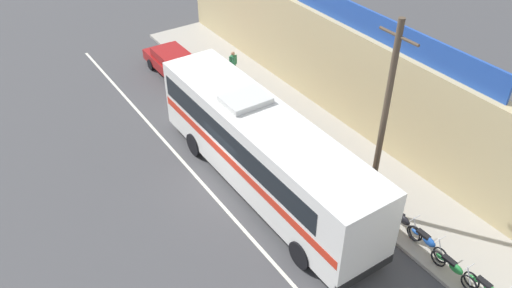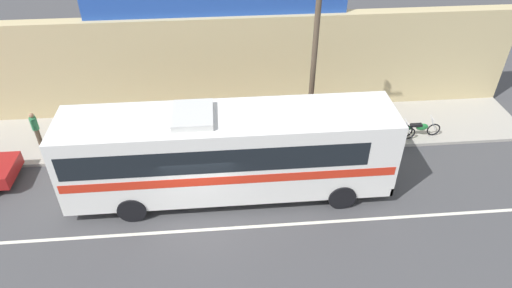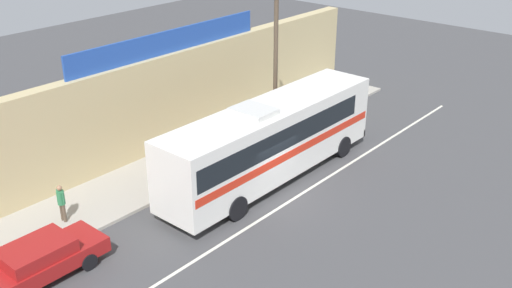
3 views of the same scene
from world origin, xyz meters
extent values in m
plane|color=#444447|center=(0.00, 0.00, 0.00)|extent=(70.00, 70.00, 0.00)
cube|color=#A8A399|center=(0.00, 5.20, 0.07)|extent=(30.00, 3.60, 0.14)
cube|color=tan|center=(0.00, 7.35, 2.40)|extent=(30.00, 0.70, 4.80)
cube|color=#234CAD|center=(0.94, 7.35, 5.35)|extent=(11.62, 0.12, 1.10)
cube|color=silver|center=(0.00, -0.80, 0.00)|extent=(30.00, 0.14, 0.01)
cube|color=white|center=(1.14, 1.14, 1.99)|extent=(12.05, 2.51, 3.10)
cube|color=black|center=(0.66, 1.14, 2.54)|extent=(10.60, 2.53, 0.96)
cube|color=red|center=(1.14, 1.14, 1.69)|extent=(11.81, 2.53, 0.36)
cube|color=black|center=(7.14, 1.14, 2.44)|extent=(0.04, 2.26, 1.40)
cube|color=black|center=(7.13, 1.14, 0.62)|extent=(0.12, 2.51, 0.36)
cube|color=silver|center=(-0.06, 1.14, 3.66)|extent=(1.40, 1.76, 0.24)
cylinder|color=black|center=(5.24, 2.30, 0.52)|extent=(1.04, 0.32, 1.04)
cylinder|color=black|center=(5.24, -0.03, 0.52)|extent=(1.04, 0.32, 1.04)
cylinder|color=black|center=(-2.47, 2.30, 0.52)|extent=(1.04, 0.32, 1.04)
cylinder|color=black|center=(-2.47, -0.03, 0.52)|extent=(1.04, 0.32, 1.04)
cube|color=maroon|center=(-9.60, 2.48, 0.61)|extent=(4.46, 1.77, 0.56)
cube|color=maroon|center=(-9.70, 2.48, 1.13)|extent=(2.32, 1.60, 0.48)
cube|color=black|center=(-8.84, 2.48, 1.09)|extent=(0.21, 1.49, 0.34)
cylinder|color=black|center=(-8.30, 3.32, 0.31)|extent=(0.62, 0.20, 0.62)
cylinder|color=black|center=(-8.30, 1.65, 0.31)|extent=(0.62, 0.20, 0.62)
cylinder|color=black|center=(-10.89, 3.32, 0.31)|extent=(0.62, 0.20, 0.62)
cylinder|color=black|center=(-10.89, 1.65, 0.31)|extent=(0.62, 0.20, 0.62)
cylinder|color=brown|center=(4.63, 3.76, 4.08)|extent=(0.22, 0.22, 7.89)
cylinder|color=brown|center=(4.63, 3.76, 7.43)|extent=(1.60, 0.10, 0.10)
torus|color=black|center=(6.72, 4.06, 0.45)|extent=(0.62, 0.06, 0.62)
torus|color=black|center=(5.38, 4.06, 0.45)|extent=(0.62, 0.06, 0.62)
cylinder|color=silver|center=(6.64, 4.06, 0.75)|extent=(0.34, 0.04, 0.65)
cylinder|color=silver|center=(6.54, 4.06, 1.07)|extent=(0.03, 0.56, 0.03)
ellipsoid|color=black|center=(6.12, 4.06, 0.63)|extent=(0.56, 0.22, 0.34)
cube|color=black|center=(5.81, 4.06, 0.75)|extent=(0.52, 0.20, 0.10)
ellipsoid|color=black|center=(5.44, 4.06, 0.59)|extent=(0.36, 0.14, 0.16)
torus|color=black|center=(9.24, 3.80, 0.45)|extent=(0.62, 0.06, 0.62)
torus|color=black|center=(7.97, 3.80, 0.45)|extent=(0.62, 0.06, 0.62)
cylinder|color=silver|center=(9.16, 3.80, 0.75)|extent=(0.34, 0.04, 0.65)
cylinder|color=silver|center=(9.06, 3.80, 1.07)|extent=(0.03, 0.56, 0.03)
ellipsoid|color=#237F38|center=(8.67, 3.80, 0.63)|extent=(0.56, 0.22, 0.34)
cube|color=black|center=(8.38, 3.80, 0.75)|extent=(0.52, 0.20, 0.10)
ellipsoid|color=#237F38|center=(8.03, 3.80, 0.59)|extent=(0.36, 0.14, 0.16)
torus|color=black|center=(9.20, 3.99, 0.45)|extent=(0.62, 0.06, 0.62)
cube|color=black|center=(9.61, 3.99, 0.75)|extent=(0.52, 0.20, 0.10)
ellipsoid|color=#237F38|center=(9.26, 3.99, 0.59)|extent=(0.36, 0.14, 0.16)
torus|color=black|center=(7.91, 4.00, 0.45)|extent=(0.62, 0.06, 0.62)
torus|color=black|center=(6.68, 4.00, 0.45)|extent=(0.62, 0.06, 0.62)
cylinder|color=silver|center=(7.83, 4.00, 0.75)|extent=(0.34, 0.04, 0.65)
cylinder|color=silver|center=(7.73, 4.00, 1.07)|extent=(0.03, 0.56, 0.03)
ellipsoid|color=#1E51B2|center=(7.36, 4.00, 0.63)|extent=(0.56, 0.22, 0.34)
cube|color=black|center=(7.07, 4.00, 0.75)|extent=(0.52, 0.20, 0.10)
ellipsoid|color=#1E51B2|center=(6.74, 4.00, 0.59)|extent=(0.36, 0.14, 0.16)
cylinder|color=brown|center=(-7.20, 5.00, 0.53)|extent=(0.13, 0.13, 0.77)
cylinder|color=brown|center=(-7.20, 4.82, 0.53)|extent=(0.13, 0.13, 0.77)
cylinder|color=#2D7A4C|center=(-7.20, 4.91, 1.20)|extent=(0.30, 0.30, 0.58)
sphere|color=#A37556|center=(-7.20, 4.91, 1.62)|extent=(0.21, 0.21, 0.21)
cylinder|color=#2D7A4C|center=(-7.20, 5.11, 1.23)|extent=(0.08, 0.08, 0.53)
cylinder|color=#2D7A4C|center=(-7.20, 4.71, 1.23)|extent=(0.08, 0.08, 0.53)
camera|label=1|loc=(14.38, -8.04, 14.16)|focal=36.18mm
camera|label=2|loc=(0.98, -12.06, 12.08)|focal=31.60mm
camera|label=3|loc=(-17.36, -13.91, 12.71)|focal=41.35mm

